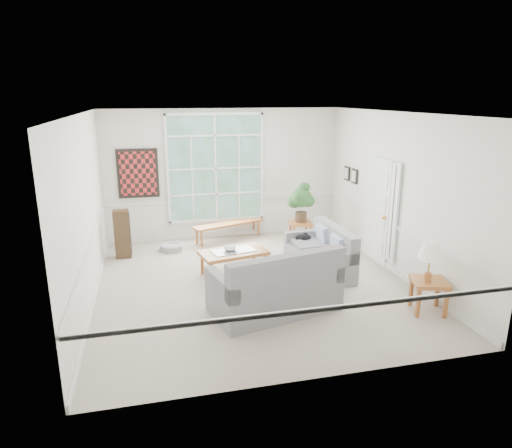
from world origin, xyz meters
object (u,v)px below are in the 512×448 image
Objects in this scene: side_table at (428,296)px; coffee_table at (234,263)px; end_table at (300,232)px; loveseat_right at (319,250)px; loveseat_front at (275,279)px.

coffee_table is at bearing 139.83° from side_table.
side_table is (0.80, -3.83, 0.02)m from end_table.
coffee_table is 3.49m from side_table.
loveseat_right is 3.13× the size of side_table.
coffee_table is 2.45m from end_table.
loveseat_right is 0.85× the size of loveseat_front.
loveseat_front reaches higher than loveseat_right.
coffee_table is 2.34× the size of side_table.
end_table is at bearing 51.49° from loveseat_front.
loveseat_front is 2.42m from side_table.
end_table is (1.87, 1.58, 0.01)m from coffee_table.
loveseat_right reaches higher than side_table.
loveseat_front is at bearing -89.89° from coffee_table.
loveseat_right is 1.85m from loveseat_front.
loveseat_right is 2.24m from side_table.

